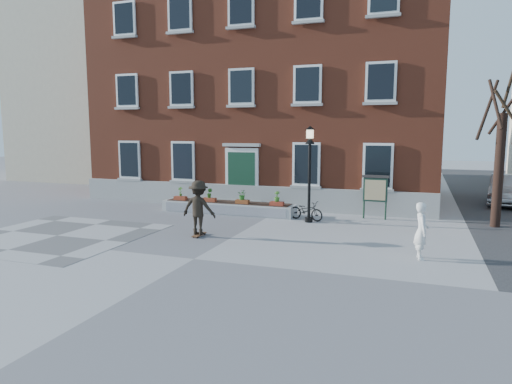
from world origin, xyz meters
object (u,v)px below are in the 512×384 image
at_px(bystander, 421,231).
at_px(skateboarder, 199,208).
at_px(bicycle, 306,211).
at_px(notice_board, 375,190).
at_px(lamp_post, 310,160).
at_px(parked_car, 508,190).

bearing_deg(bystander, skateboarder, 76.99).
relative_size(bicycle, notice_board, 0.83).
xyz_separation_m(bystander, skateboarder, (-7.44, 0.39, 0.19)).
bearing_deg(bicycle, lamp_post, -136.03).
xyz_separation_m(lamp_post, skateboarder, (-3.11, -3.78, -1.51)).
xyz_separation_m(bicycle, lamp_post, (0.20, -0.38, 2.13)).
relative_size(lamp_post, skateboarder, 1.97).
distance_m(bicycle, skateboarder, 5.12).
distance_m(parked_car, notice_board, 8.65).
relative_size(notice_board, skateboarder, 0.94).
height_order(bystander, skateboarder, skateboarder).
xyz_separation_m(parked_car, notice_board, (-5.98, -6.23, 0.51)).
distance_m(parked_car, skateboarder, 16.37).
bearing_deg(bicycle, bystander, -118.64).
bearing_deg(parked_car, skateboarder, -124.76).
bearing_deg(lamp_post, parked_car, 42.70).
distance_m(bicycle, parked_car, 11.41).
bearing_deg(notice_board, parked_car, 46.18).
relative_size(parked_car, skateboarder, 2.28).
bearing_deg(skateboarder, parked_car, 45.06).
height_order(bicycle, bystander, bystander).
bearing_deg(skateboarder, bicycle, 55.08).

